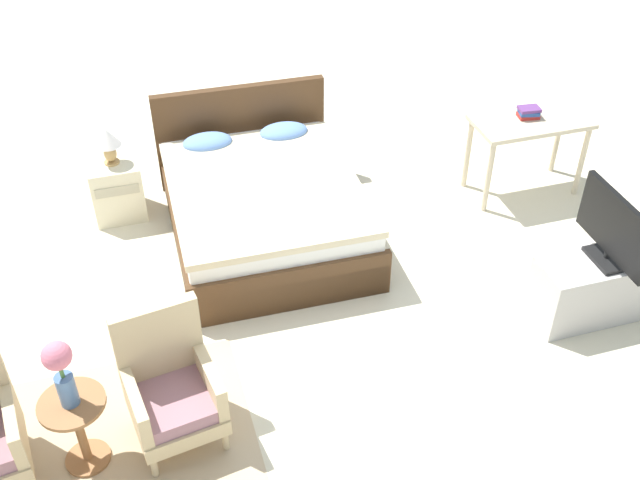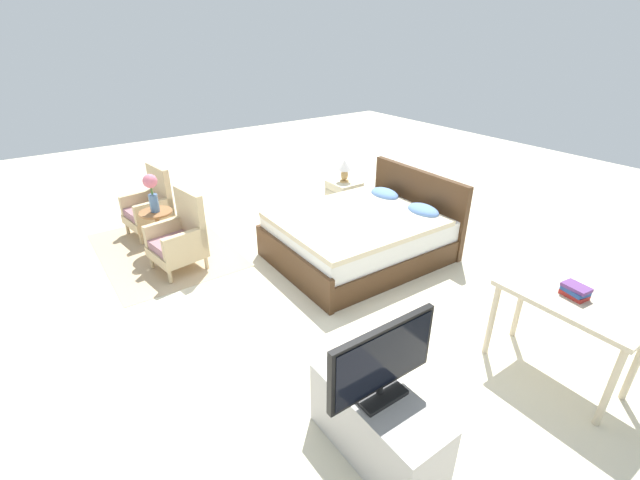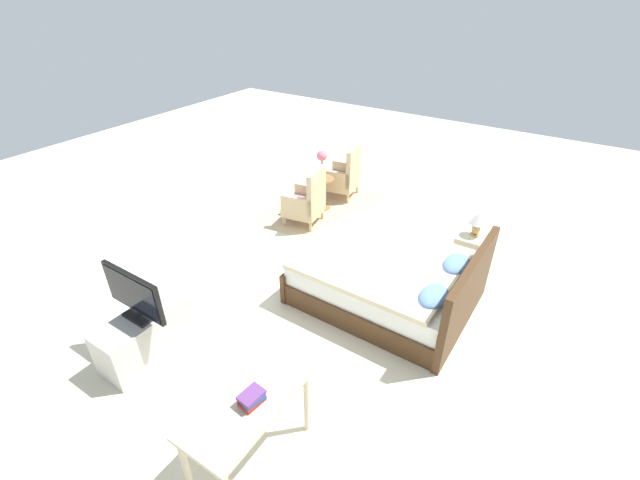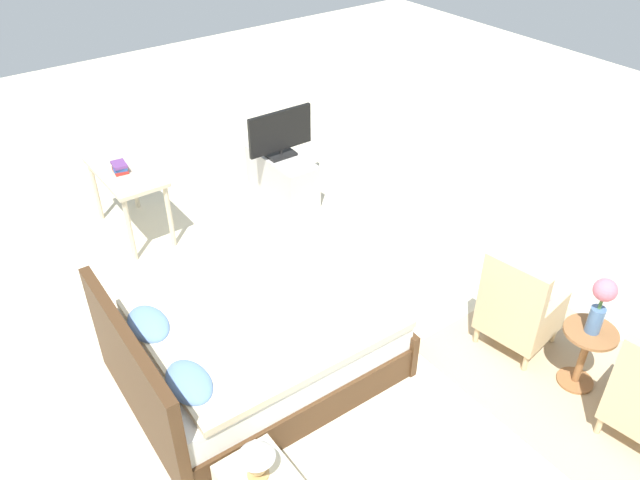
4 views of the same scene
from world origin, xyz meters
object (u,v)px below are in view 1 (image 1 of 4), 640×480
(side_table, at_px, (78,424))
(tv_flatscreen, at_px, (615,230))
(book_stack, at_px, (529,112))
(vanity_desk, at_px, (530,131))
(armchair_by_window_right, at_px, (171,388))
(tv_stand, at_px, (597,287))
(nightstand, at_px, (117,189))
(bed, at_px, (263,204))
(table_lamp, at_px, (108,141))
(flower_vase, at_px, (60,368))

(side_table, relative_size, tv_flatscreen, 0.70)
(book_stack, bearing_deg, side_table, -153.82)
(side_table, distance_m, vanity_desk, 4.52)
(armchair_by_window_right, bearing_deg, tv_stand, 3.35)
(vanity_desk, height_order, book_stack, book_stack)
(nightstand, xyz_separation_m, tv_stand, (3.34, -2.36, -0.01))
(bed, distance_m, side_table, 2.56)
(vanity_desk, bearing_deg, tv_flatscreen, -100.00)
(armchair_by_window_right, relative_size, side_table, 1.68)
(side_table, relative_size, book_stack, 2.77)
(tv_stand, distance_m, book_stack, 1.83)
(table_lamp, relative_size, vanity_desk, 0.32)
(side_table, height_order, nightstand, side_table)
(flower_vase, relative_size, nightstand, 0.89)
(bed, distance_m, flower_vase, 2.61)
(armchair_by_window_right, height_order, nightstand, armchair_by_window_right)
(bed, bearing_deg, armchair_by_window_right, -118.43)
(nightstand, xyz_separation_m, vanity_desk, (3.64, -0.68, 0.36))
(bed, height_order, side_table, bed)
(book_stack, bearing_deg, flower_vase, -153.82)
(vanity_desk, bearing_deg, side_table, -154.45)
(book_stack, bearing_deg, tv_flatscreen, -99.33)
(tv_stand, distance_m, vanity_desk, 1.74)
(flower_vase, height_order, table_lamp, flower_vase)
(side_table, relative_size, vanity_desk, 0.53)
(table_lamp, relative_size, tv_flatscreen, 0.42)
(armchair_by_window_right, distance_m, side_table, 0.58)
(bed, relative_size, vanity_desk, 1.95)
(nightstand, bearing_deg, side_table, -99.36)
(bed, height_order, tv_stand, bed)
(nightstand, bearing_deg, tv_flatscreen, -35.20)
(armchair_by_window_right, relative_size, flower_vase, 1.93)
(armchair_by_window_right, xyz_separation_m, tv_flatscreen, (3.20, 0.19, 0.41))
(table_lamp, bearing_deg, armchair_by_window_right, -86.80)
(flower_vase, distance_m, book_stack, 4.52)
(flower_vase, relative_size, tv_flatscreen, 0.61)
(flower_vase, xyz_separation_m, table_lamp, (0.43, 2.63, -0.09))
(tv_stand, xyz_separation_m, tv_flatscreen, (0.00, -0.00, 0.54))
(side_table, xyz_separation_m, vanity_desk, (4.07, 1.95, 0.29))
(table_lamp, xyz_separation_m, book_stack, (3.62, -0.63, 0.04))
(book_stack, bearing_deg, nightstand, 170.08)
(side_table, bearing_deg, armchair_by_window_right, 8.41)
(nightstand, xyz_separation_m, book_stack, (3.62, -0.63, 0.52))
(nightstand, relative_size, tv_stand, 0.56)
(tv_stand, bearing_deg, side_table, -175.88)
(side_table, xyz_separation_m, nightstand, (0.43, 2.63, -0.08))
(vanity_desk, bearing_deg, armchair_by_window_right, -151.96)
(bed, relative_size, tv_stand, 2.12)
(armchair_by_window_right, height_order, table_lamp, armchair_by_window_right)
(tv_flatscreen, xyz_separation_m, vanity_desk, (0.30, 1.67, -0.16))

